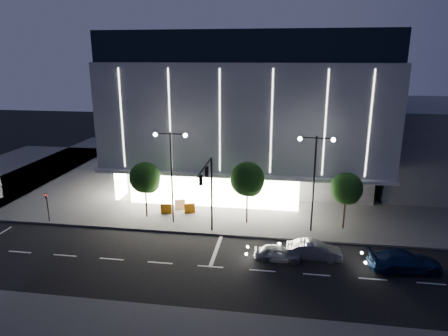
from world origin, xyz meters
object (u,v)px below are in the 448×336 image
street_lamp_west (171,164)px  street_lamp_east (315,170)px  traffic_mast (208,185)px  tree_left (145,179)px  barrier_a (166,209)px  car_third (405,261)px  car_lead (278,253)px  barrier_c (190,208)px  car_second (314,250)px  ped_signal_far (47,204)px  barrier_b (180,204)px  tree_mid (248,181)px  tree_right (346,190)px

street_lamp_west → street_lamp_east: 13.00m
traffic_mast → tree_left: 7.95m
barrier_a → car_third: bearing=-31.6°
street_lamp_west → car_lead: bearing=-29.7°
barrier_c → tree_left: bearing=-178.0°
car_third → car_second: bearing=75.8°
ped_signal_far → barrier_b: size_ratio=2.73×
car_lead → car_second: car_second is taller
car_third → tree_mid: bearing=54.5°
street_lamp_west → barrier_b: (-0.25, 3.56, -5.31)m
traffic_mast → street_lamp_east: (9.00, 2.66, 0.93)m
barrier_b → barrier_c: (1.27, -0.97, 0.00)m
ped_signal_far → tree_right: bearing=5.1°
traffic_mast → ped_signal_far: (-16.00, 1.16, -3.14)m
tree_left → tree_right: tree_left is taller
car_third → barrier_b: bearing=57.9°
barrier_b → car_second: bearing=-47.8°
tree_right → barrier_a: (-17.34, 1.08, -3.23)m
tree_left → tree_right: bearing=-0.0°
tree_left → barrier_a: (1.66, 1.08, -3.38)m
car_second → barrier_a: (-14.24, 7.11, -0.06)m
car_second → barrier_b: 15.72m
car_second → barrier_c: size_ratio=3.93×
barrier_a → barrier_b: same height
tree_right → barrier_b: 16.79m
traffic_mast → tree_right: size_ratio=1.28×
car_second → barrier_c: 14.12m
traffic_mast → car_second: traffic_mast is taller
car_lead → barrier_b: size_ratio=3.37×
street_lamp_west → car_second: 14.82m
tree_right → tree_left: bearing=180.0°
tree_mid → tree_right: (9.00, -0.00, -0.45)m
tree_right → car_lead: tree_right is taller
tree_mid → tree_right: bearing=-0.0°
street_lamp_west → car_second: street_lamp_west is taller
car_second → barrier_c: bearing=57.2°
traffic_mast → ped_signal_far: bearing=175.9°
traffic_mast → barrier_a: traffic_mast is taller
barrier_c → street_lamp_east: bearing=-31.5°
barrier_b → barrier_c: bearing=-52.3°
tree_right → barrier_a: size_ratio=5.01×
ped_signal_far → car_second: (24.92, -3.51, -1.17)m
barrier_a → tree_right: bearing=-14.2°
traffic_mast → car_second: size_ratio=1.63×
street_lamp_east → tree_right: (3.03, 1.02, -2.07)m
traffic_mast → car_lead: size_ratio=1.91×
car_lead → street_lamp_west: bearing=57.0°
ped_signal_far → barrier_b: bearing=23.3°
car_lead → barrier_c: (-9.06, 8.32, 0.02)m
tree_right → car_lead: 9.57m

